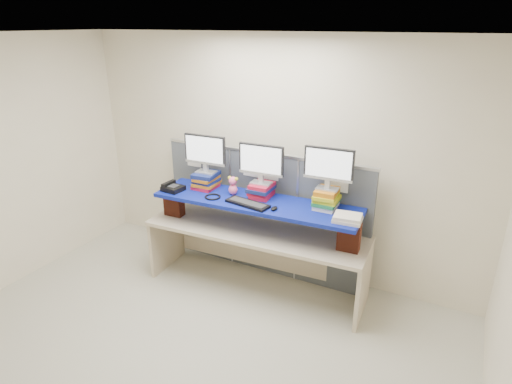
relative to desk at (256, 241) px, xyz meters
The scene contains 18 objects.
room 1.61m from the desk, 94.23° to the right, with size 5.00×4.00×2.80m.
cubicle_partition 0.44m from the desk, 104.79° to the left, with size 2.60×0.06×1.53m.
desk is the anchor object (origin of this frame).
brick_pier_left 1.08m from the desk, behind, with size 0.22×0.12×0.30m, color maroon.
brick_pier_right 1.08m from the desk, ahead, with size 0.22×0.12×0.30m, color maroon.
blue_board 0.47m from the desk, behind, with size 2.27×0.57×0.04m, color navy.
book_stack_left 0.91m from the desk, behind, with size 0.27×0.32×0.19m.
book_stack_center 0.59m from the desk, 89.50° to the left, with size 0.26×0.31×0.16m.
book_stack_right 0.96m from the desk, 12.89° to the left, with size 0.26×0.32×0.21m.
monitor_left 1.16m from the desk, behind, with size 0.51×0.15×0.44m.
monitor_center 0.91m from the desk, 89.73° to the left, with size 0.51×0.15×0.44m.
monitor_right 1.21m from the desk, 12.53° to the left, with size 0.51×0.15×0.44m.
keyboard 0.53m from the desk, 101.10° to the right, with size 0.51×0.23×0.03m.
mouse 0.60m from the desk, 25.03° to the right, with size 0.06×0.10×0.03m, color black.
desk_phone 1.13m from the desk, 169.88° to the right, with size 0.23×0.21×0.09m.
headset 0.70m from the desk, 162.53° to the right, with size 0.18×0.18×0.02m, color black.
plush_toy 0.68m from the desk, behind, with size 0.12×0.09×0.21m.
binder_stack 1.15m from the desk, ahead, with size 0.30×0.25×0.06m.
Camera 1 is at (2.06, -2.38, 2.89)m, focal length 30.00 mm.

